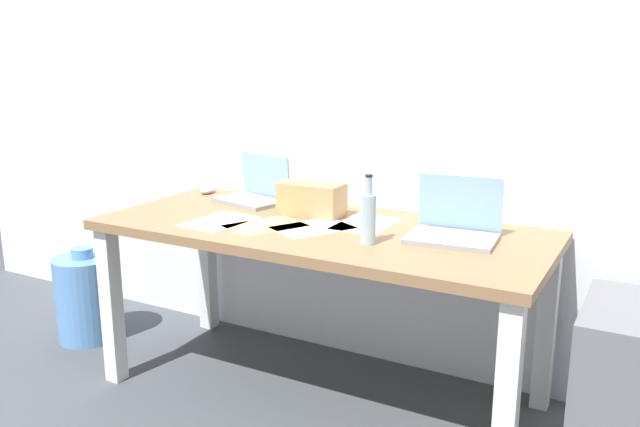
{
  "coord_description": "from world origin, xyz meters",
  "views": [
    {
      "loc": [
        1.22,
        -2.24,
        1.41
      ],
      "look_at": [
        0.0,
        0.0,
        0.78
      ],
      "focal_mm": 37.07,
      "sensor_mm": 36.0,
      "label": 1
    }
  ],
  "objects_px": {
    "desk": "(320,247)",
    "beer_bottle": "(368,217)",
    "cardboard_box": "(312,199)",
    "water_cooler_jug": "(86,297)",
    "laptop_right": "(455,226)",
    "laptop_left": "(255,192)",
    "computer_mouse": "(208,190)"
  },
  "relations": [
    {
      "from": "beer_bottle",
      "to": "cardboard_box",
      "type": "bearing_deg",
      "value": 144.38
    },
    {
      "from": "desk",
      "to": "water_cooler_jug",
      "type": "height_order",
      "value": "desk"
    },
    {
      "from": "laptop_right",
      "to": "cardboard_box",
      "type": "distance_m",
      "value": 0.64
    },
    {
      "from": "desk",
      "to": "laptop_right",
      "type": "relative_size",
      "value": 5.35
    },
    {
      "from": "beer_bottle",
      "to": "computer_mouse",
      "type": "bearing_deg",
      "value": 158.03
    },
    {
      "from": "laptop_left",
      "to": "water_cooler_jug",
      "type": "xyz_separation_m",
      "value": [
        -0.82,
        -0.31,
        -0.56
      ]
    },
    {
      "from": "cardboard_box",
      "to": "water_cooler_jug",
      "type": "bearing_deg",
      "value": -169.9
    },
    {
      "from": "laptop_left",
      "to": "water_cooler_jug",
      "type": "distance_m",
      "value": 1.04
    },
    {
      "from": "laptop_left",
      "to": "computer_mouse",
      "type": "height_order",
      "value": "laptop_left"
    },
    {
      "from": "laptop_right",
      "to": "cardboard_box",
      "type": "relative_size",
      "value": 1.25
    },
    {
      "from": "laptop_left",
      "to": "computer_mouse",
      "type": "distance_m",
      "value": 0.31
    },
    {
      "from": "cardboard_box",
      "to": "laptop_right",
      "type": "bearing_deg",
      "value": -5.21
    },
    {
      "from": "laptop_left",
      "to": "cardboard_box",
      "type": "distance_m",
      "value": 0.37
    },
    {
      "from": "computer_mouse",
      "to": "water_cooler_jug",
      "type": "xyz_separation_m",
      "value": [
        -0.51,
        -0.36,
        -0.53
      ]
    },
    {
      "from": "laptop_right",
      "to": "cardboard_box",
      "type": "height_order",
      "value": "laptop_right"
    },
    {
      "from": "desk",
      "to": "cardboard_box",
      "type": "relative_size",
      "value": 6.68
    },
    {
      "from": "desk",
      "to": "computer_mouse",
      "type": "distance_m",
      "value": 0.84
    },
    {
      "from": "computer_mouse",
      "to": "laptop_left",
      "type": "bearing_deg",
      "value": -14.24
    },
    {
      "from": "laptop_left",
      "to": "laptop_right",
      "type": "distance_m",
      "value": 1.01
    },
    {
      "from": "computer_mouse",
      "to": "water_cooler_jug",
      "type": "bearing_deg",
      "value": -151.42
    },
    {
      "from": "computer_mouse",
      "to": "water_cooler_jug",
      "type": "height_order",
      "value": "computer_mouse"
    },
    {
      "from": "laptop_left",
      "to": "beer_bottle",
      "type": "height_order",
      "value": "beer_bottle"
    },
    {
      "from": "computer_mouse",
      "to": "cardboard_box",
      "type": "distance_m",
      "value": 0.68
    },
    {
      "from": "desk",
      "to": "beer_bottle",
      "type": "height_order",
      "value": "beer_bottle"
    },
    {
      "from": "laptop_right",
      "to": "water_cooler_jug",
      "type": "distance_m",
      "value": 1.91
    },
    {
      "from": "desk",
      "to": "cardboard_box",
      "type": "bearing_deg",
      "value": 130.17
    },
    {
      "from": "beer_bottle",
      "to": "cardboard_box",
      "type": "distance_m",
      "value": 0.48
    },
    {
      "from": "desk",
      "to": "laptop_left",
      "type": "xyz_separation_m",
      "value": [
        -0.47,
        0.24,
        0.14
      ]
    },
    {
      "from": "laptop_right",
      "to": "water_cooler_jug",
      "type": "xyz_separation_m",
      "value": [
        -1.82,
        -0.15,
        -0.56
      ]
    },
    {
      "from": "computer_mouse",
      "to": "laptop_right",
      "type": "bearing_deg",
      "value": -15.19
    },
    {
      "from": "desk",
      "to": "laptop_right",
      "type": "height_order",
      "value": "laptop_right"
    },
    {
      "from": "laptop_right",
      "to": "cardboard_box",
      "type": "xyz_separation_m",
      "value": [
        -0.64,
        0.06,
        0.02
      ]
    }
  ]
}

